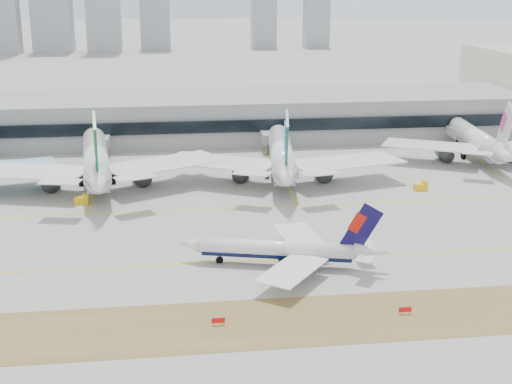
{
  "coord_description": "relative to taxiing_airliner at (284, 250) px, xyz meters",
  "views": [
    {
      "loc": [
        -19.64,
        -136.55,
        53.45
      ],
      "look_at": [
        0.29,
        18.0,
        7.5
      ],
      "focal_mm": 50.0,
      "sensor_mm": 36.0,
      "label": 1
    }
  ],
  "objects": [
    {
      "name": "widebody_cathay",
      "position": [
        10.02,
        64.05,
        3.17
      ],
      "size": [
        68.22,
        67.22,
        24.49
      ],
      "rotation": [
        0.0,
        0.0,
        1.45
      ],
      "color": "white",
      "rests_on": "ground"
    },
    {
      "name": "gse_b",
      "position": [
        -43.57,
        46.9,
        -2.29
      ],
      "size": [
        3.55,
        2.0,
        2.6
      ],
      "color": "#FFB40D",
      "rests_on": "ground"
    },
    {
      "name": "hold_sign_left",
      "position": [
        -14.75,
        -23.44,
        -2.46
      ],
      "size": [
        2.2,
        0.15,
        1.35
      ],
      "color": "red",
      "rests_on": "ground"
    },
    {
      "name": "ground",
      "position": [
        -2.42,
        8.56,
        -3.34
      ],
      "size": [
        3000.0,
        3000.0,
        0.0
      ],
      "primitive_type": "plane",
      "color": "#9A9890",
      "rests_on": "ground"
    },
    {
      "name": "widebody_eva",
      "position": [
        -41.16,
        63.77,
        3.42
      ],
      "size": [
        70.93,
        69.78,
        25.41
      ],
      "rotation": [
        0.0,
        0.0,
        1.68
      ],
      "color": "white",
      "rests_on": "ground"
    },
    {
      "name": "terminal",
      "position": [
        -2.42,
        123.4,
        4.16
      ],
      "size": [
        280.0,
        43.1,
        15.0
      ],
      "color": "gray",
      "rests_on": "ground"
    },
    {
      "name": "taxiing_airliner",
      "position": [
        0.0,
        0.0,
        0.0
      ],
      "size": [
        40.52,
        34.57,
        13.85
      ],
      "rotation": [
        0.0,
        0.0,
        2.88
      ],
      "color": "white",
      "rests_on": "ground"
    },
    {
      "name": "widebody_china_air",
      "position": [
        74.35,
        78.63,
        2.59
      ],
      "size": [
        62.22,
        61.23,
        22.3
      ],
      "rotation": [
        0.0,
        0.0,
        1.46
      ],
      "color": "white",
      "rests_on": "ground"
    },
    {
      "name": "hold_sign_right",
      "position": [
        16.59,
        -23.44,
        -2.46
      ],
      "size": [
        2.2,
        0.15,
        1.35
      ],
      "color": "red",
      "rests_on": "ground"
    },
    {
      "name": "gse_c",
      "position": [
        45.16,
        47.82,
        -2.29
      ],
      "size": [
        3.55,
        2.0,
        2.6
      ],
      "color": "#FFB40D",
      "rests_on": "ground"
    }
  ]
}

